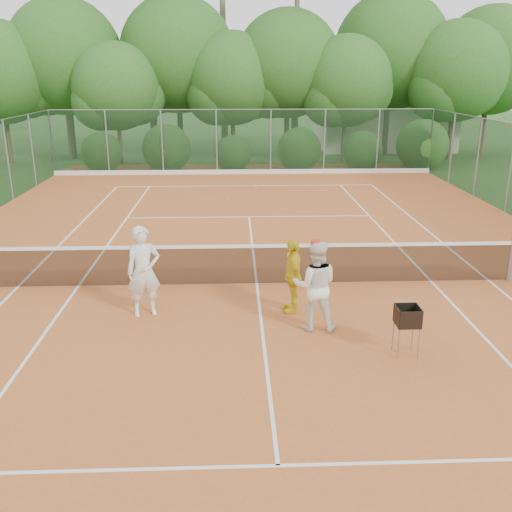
{
  "coord_description": "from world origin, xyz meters",
  "views": [
    {
      "loc": [
        -0.52,
        -12.36,
        4.74
      ],
      "look_at": [
        -0.07,
        -1.2,
        1.1
      ],
      "focal_mm": 40.0,
      "sensor_mm": 36.0,
      "label": 1
    }
  ],
  "objects": [
    {
      "name": "tropical_treeline",
      "position": [
        1.43,
        20.22,
        5.11
      ],
      "size": [
        32.1,
        8.49,
        15.03
      ],
      "color": "brown",
      "rests_on": "ground"
    },
    {
      "name": "clay_court",
      "position": [
        0.0,
        0.0,
        0.01
      ],
      "size": [
        18.0,
        36.0,
        0.02
      ],
      "primitive_type": "cube",
      "color": "#BA612B",
      "rests_on": "ground"
    },
    {
      "name": "stray_ball_b",
      "position": [
        1.04,
        11.72,
        0.05
      ],
      "size": [
        0.07,
        0.07,
        0.07
      ],
      "primitive_type": "sphere",
      "color": "#C0DA32",
      "rests_on": "clay_court"
    },
    {
      "name": "ball_hopper",
      "position": [
        2.44,
        -3.53,
        0.72
      ],
      "size": [
        0.39,
        0.39,
        0.89
      ],
      "rotation": [
        0.0,
        0.0,
        0.43
      ],
      "color": "gray",
      "rests_on": "clay_court"
    },
    {
      "name": "club_building",
      "position": [
        9.0,
        24.0,
        1.5
      ],
      "size": [
        8.0,
        5.0,
        3.0
      ],
      "primitive_type": "cube",
      "color": "beige",
      "rests_on": "ground"
    },
    {
      "name": "fence_back",
      "position": [
        0.0,
        15.0,
        1.52
      ],
      "size": [
        18.07,
        0.07,
        3.0
      ],
      "color": "#19381E",
      "rests_on": "clay_court"
    },
    {
      "name": "player_yellow",
      "position": [
        0.66,
        -1.57,
        0.79
      ],
      "size": [
        0.42,
        0.92,
        1.54
      ],
      "primitive_type": "imported",
      "rotation": [
        0.0,
        0.0,
        -1.52
      ],
      "color": "yellow",
      "rests_on": "clay_court"
    },
    {
      "name": "player_white",
      "position": [
        -2.32,
        -1.61,
        0.94
      ],
      "size": [
        0.77,
        0.62,
        1.84
      ],
      "primitive_type": "imported",
      "rotation": [
        0.0,
        0.0,
        0.3
      ],
      "color": "silver",
      "rests_on": "clay_court"
    },
    {
      "name": "stray_ball_c",
      "position": [
        0.43,
        11.45,
        0.05
      ],
      "size": [
        0.07,
        0.07,
        0.07
      ],
      "primitive_type": "sphere",
      "color": "#D0E735",
      "rests_on": "clay_court"
    },
    {
      "name": "ground",
      "position": [
        0.0,
        0.0,
        0.0
      ],
      "size": [
        120.0,
        120.0,
        0.0
      ],
      "primitive_type": "plane",
      "color": "#264C1B",
      "rests_on": "ground"
    },
    {
      "name": "court_markings",
      "position": [
        0.0,
        0.0,
        0.02
      ],
      "size": [
        11.03,
        23.83,
        0.01
      ],
      "color": "white",
      "rests_on": "clay_court"
    },
    {
      "name": "tennis_net",
      "position": [
        0.0,
        0.0,
        0.53
      ],
      "size": [
        11.97,
        0.1,
        1.1
      ],
      "color": "gray",
      "rests_on": "clay_court"
    },
    {
      "name": "player_center_grp",
      "position": [
        1.0,
        -2.42,
        0.9
      ],
      "size": [
        0.92,
        0.75,
        1.79
      ],
      "color": "white",
      "rests_on": "clay_court"
    },
    {
      "name": "stray_ball_a",
      "position": [
        -0.76,
        9.13,
        0.05
      ],
      "size": [
        0.07,
        0.07,
        0.07
      ],
      "primitive_type": "sphere",
      "color": "yellow",
      "rests_on": "clay_court"
    }
  ]
}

